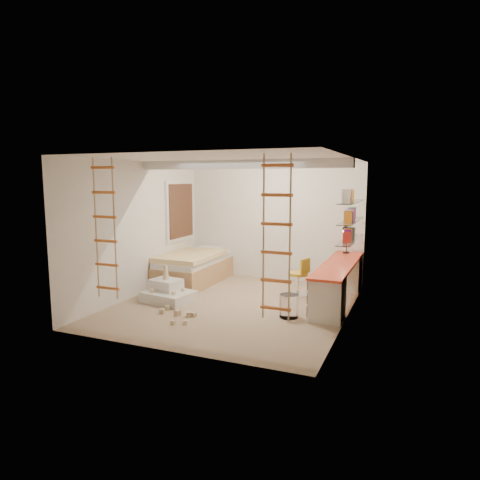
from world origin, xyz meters
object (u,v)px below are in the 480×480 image
at_px(desk, 338,281).
at_px(bed, 194,268).
at_px(swivel_chair, 299,282).
at_px(play_platform, 168,293).

relative_size(desk, bed, 1.40).
xyz_separation_m(desk, swivel_chair, (-0.79, 0.19, -0.13)).
bearing_deg(play_platform, swivel_chair, 30.46).
xyz_separation_m(bed, play_platform, (0.24, -1.45, -0.18)).
height_order(desk, swivel_chair, swivel_chair).
bearing_deg(play_platform, desk, 20.22).
bearing_deg(desk, play_platform, -159.78).
bearing_deg(play_platform, bed, 99.39).
bearing_deg(desk, swivel_chair, 166.64).
bearing_deg(bed, swivel_chair, -4.20).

